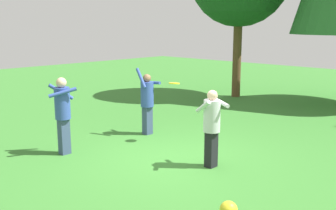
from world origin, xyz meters
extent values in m
plane|color=#387A2D|center=(0.00, 0.00, 0.00)|extent=(40.00, 40.00, 0.00)
cube|color=#38476B|center=(-1.91, 1.02, 0.38)|extent=(0.19, 0.22, 0.75)
cylinder|color=#334C9E|center=(-1.91, 1.02, 1.08)|extent=(0.34, 0.34, 0.65)
sphere|color=#8C6647|center=(-1.91, 1.02, 1.50)|extent=(0.21, 0.21, 0.21)
cylinder|color=#334C9E|center=(-1.90, 1.21, 1.36)|extent=(0.56, 0.11, 0.12)
cylinder|color=#334C9E|center=(-1.92, 0.82, 1.52)|extent=(0.38, 0.10, 0.51)
cube|color=black|center=(0.84, 0.20, 0.37)|extent=(0.19, 0.22, 0.75)
cylinder|color=silver|center=(0.84, 0.20, 1.07)|extent=(0.34, 0.34, 0.65)
sphere|color=beige|center=(0.84, 0.20, 1.49)|extent=(0.21, 0.21, 0.21)
cylinder|color=silver|center=(0.76, 0.02, 1.28)|extent=(0.51, 0.28, 0.34)
cylinder|color=silver|center=(0.92, 0.38, 1.33)|extent=(0.54, 0.30, 0.14)
cube|color=#38476B|center=(-2.06, -1.42, 0.41)|extent=(0.19, 0.22, 0.81)
cylinder|color=#334C9E|center=(-2.06, -1.42, 1.16)|extent=(0.34, 0.34, 0.71)
sphere|color=beige|center=(-2.06, -1.42, 1.62)|extent=(0.23, 0.23, 0.23)
cylinder|color=#334C9E|center=(-2.24, -1.33, 1.39)|extent=(0.31, 0.52, 0.40)
cylinder|color=#334C9E|center=(-1.88, -1.50, 1.44)|extent=(0.34, 0.58, 0.21)
cylinder|color=yellow|center=(-0.90, 0.96, 1.47)|extent=(0.34, 0.34, 0.05)
sphere|color=yellow|center=(2.41, -1.39, 0.14)|extent=(0.27, 0.27, 0.27)
cylinder|color=brown|center=(-3.43, 7.36, 1.76)|extent=(0.34, 0.34, 3.53)
camera|label=1|loc=(5.61, -6.06, 2.89)|focal=42.89mm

